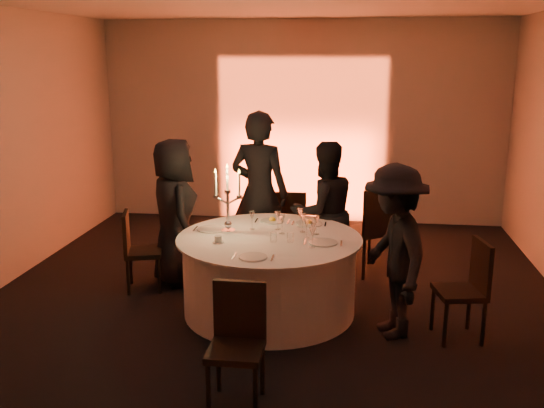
# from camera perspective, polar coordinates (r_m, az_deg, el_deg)

# --- Properties ---
(floor) EXTENTS (7.00, 7.00, 0.00)m
(floor) POSITION_cam_1_polar(r_m,az_deg,el_deg) (6.14, -0.26, -10.01)
(floor) COLOR black
(floor) RESTS_ON ground
(wall_back) EXTENTS (7.00, 0.00, 7.00)m
(wall_back) POSITION_cam_1_polar(r_m,az_deg,el_deg) (9.15, 2.81, 7.67)
(wall_back) COLOR beige
(wall_back) RESTS_ON floor
(wall_front) EXTENTS (7.00, 0.00, 7.00)m
(wall_front) POSITION_cam_1_polar(r_m,az_deg,el_deg) (2.41, -12.14, -10.56)
(wall_front) COLOR beige
(wall_front) RESTS_ON floor
(uplighter_fixture) EXTENTS (0.25, 0.12, 0.10)m
(uplighter_fixture) POSITION_cam_1_polar(r_m,az_deg,el_deg) (9.13, 2.54, -1.62)
(uplighter_fixture) COLOR black
(uplighter_fixture) RESTS_ON floor
(banquet_table) EXTENTS (1.80, 1.80, 0.77)m
(banquet_table) POSITION_cam_1_polar(r_m,az_deg,el_deg) (6.00, -0.26, -6.64)
(banquet_table) COLOR black
(banquet_table) RESTS_ON floor
(chair_left) EXTENTS (0.47, 0.47, 0.86)m
(chair_left) POSITION_cam_1_polar(r_m,az_deg,el_deg) (6.67, -12.63, -3.93)
(chair_left) COLOR black
(chair_left) RESTS_ON floor
(chair_back_left) EXTENTS (0.40, 0.41, 0.90)m
(chair_back_left) POSITION_cam_1_polar(r_m,az_deg,el_deg) (7.38, 1.73, -1.71)
(chair_back_left) COLOR black
(chair_back_left) RESTS_ON floor
(chair_back_right) EXTENTS (0.64, 0.64, 1.04)m
(chair_back_right) POSITION_cam_1_polar(r_m,az_deg,el_deg) (7.02, 9.45, -1.98)
(chair_back_right) COLOR black
(chair_back_right) RESTS_ON floor
(chair_right) EXTENTS (0.47, 0.47, 0.91)m
(chair_right) POSITION_cam_1_polar(r_m,az_deg,el_deg) (5.68, 17.98, -7.21)
(chair_right) COLOR black
(chair_right) RESTS_ON floor
(chair_front) EXTENTS (0.39, 0.39, 0.89)m
(chair_front) POSITION_cam_1_polar(r_m,az_deg,el_deg) (4.49, -3.27, -12.38)
(chair_front) COLOR black
(chair_front) RESTS_ON floor
(guest_left) EXTENTS (0.84, 0.94, 1.62)m
(guest_left) POSITION_cam_1_polar(r_m,az_deg,el_deg) (6.72, -9.15, -0.77)
(guest_left) COLOR black
(guest_left) RESTS_ON floor
(guest_back_left) EXTENTS (0.78, 0.60, 1.89)m
(guest_back_left) POSITION_cam_1_polar(r_m,az_deg,el_deg) (6.93, -1.20, 1.03)
(guest_back_left) COLOR black
(guest_back_left) RESTS_ON floor
(guest_back_right) EXTENTS (0.96, 0.88, 1.58)m
(guest_back_right) POSITION_cam_1_polar(r_m,az_deg,el_deg) (6.72, 4.92, -0.78)
(guest_back_right) COLOR black
(guest_back_right) RESTS_ON floor
(guest_right) EXTENTS (0.85, 1.14, 1.58)m
(guest_right) POSITION_cam_1_polar(r_m,az_deg,el_deg) (5.49, 11.41, -4.41)
(guest_right) COLOR black
(guest_right) RESTS_ON floor
(plate_left) EXTENTS (0.36, 0.29, 0.01)m
(plate_left) POSITION_cam_1_polar(r_m,az_deg,el_deg) (6.13, -5.69, -2.37)
(plate_left) COLOR white
(plate_left) RESTS_ON banquet_table
(plate_back_left) EXTENTS (0.36, 0.25, 0.08)m
(plate_back_left) POSITION_cam_1_polar(r_m,az_deg,el_deg) (6.40, 0.02, -1.51)
(plate_back_left) COLOR white
(plate_back_left) RESTS_ON banquet_table
(plate_back_right) EXTENTS (0.35, 0.28, 0.08)m
(plate_back_right) POSITION_cam_1_polar(r_m,az_deg,el_deg) (6.32, 3.51, -1.76)
(plate_back_right) COLOR white
(plate_back_right) RESTS_ON banquet_table
(plate_right) EXTENTS (0.36, 0.27, 0.01)m
(plate_right) POSITION_cam_1_polar(r_m,az_deg,el_deg) (5.70, 4.82, -3.63)
(plate_right) COLOR white
(plate_right) RESTS_ON banquet_table
(plate_front) EXTENTS (0.36, 0.25, 0.01)m
(plate_front) POSITION_cam_1_polar(r_m,az_deg,el_deg) (5.28, -1.80, -5.01)
(plate_front) COLOR white
(plate_front) RESTS_ON banquet_table
(coffee_cup) EXTENTS (0.11, 0.11, 0.07)m
(coffee_cup) POSITION_cam_1_polar(r_m,az_deg,el_deg) (5.72, -5.08, -3.33)
(coffee_cup) COLOR white
(coffee_cup) RESTS_ON banquet_table
(candelabra) EXTENTS (0.29, 0.14, 0.69)m
(candelabra) POSITION_cam_1_polar(r_m,az_deg,el_deg) (5.99, -4.18, -0.41)
(candelabra) COLOR silver
(candelabra) RESTS_ON banquet_table
(wine_glass_a) EXTENTS (0.07, 0.07, 0.19)m
(wine_glass_a) POSITION_cam_1_polar(r_m,az_deg,el_deg) (5.94, 0.95, -1.53)
(wine_glass_a) COLOR white
(wine_glass_a) RESTS_ON banquet_table
(wine_glass_b) EXTENTS (0.07, 0.07, 0.19)m
(wine_glass_b) POSITION_cam_1_polar(r_m,az_deg,el_deg) (5.52, 3.83, -2.76)
(wine_glass_b) COLOR white
(wine_glass_b) RESTS_ON banquet_table
(wine_glass_c) EXTENTS (0.07, 0.07, 0.19)m
(wine_glass_c) POSITION_cam_1_polar(r_m,az_deg,el_deg) (6.18, 2.67, -0.93)
(wine_glass_c) COLOR white
(wine_glass_c) RESTS_ON banquet_table
(wine_glass_d) EXTENTS (0.07, 0.07, 0.19)m
(wine_glass_d) POSITION_cam_1_polar(r_m,az_deg,el_deg) (6.08, 0.56, -1.17)
(wine_glass_d) COLOR white
(wine_glass_d) RESTS_ON banquet_table
(wine_glass_e) EXTENTS (0.07, 0.07, 0.19)m
(wine_glass_e) POSITION_cam_1_polar(r_m,az_deg,el_deg) (5.72, 3.90, -2.17)
(wine_glass_e) COLOR white
(wine_glass_e) RESTS_ON banquet_table
(wine_glass_f) EXTENTS (0.07, 0.07, 0.19)m
(wine_glass_f) POSITION_cam_1_polar(r_m,az_deg,el_deg) (5.93, 4.22, -1.59)
(wine_glass_f) COLOR white
(wine_glass_f) RESTS_ON banquet_table
(wine_glass_g) EXTENTS (0.07, 0.07, 0.19)m
(wine_glass_g) POSITION_cam_1_polar(r_m,az_deg,el_deg) (5.81, 3.29, -1.91)
(wine_glass_g) COLOR white
(wine_glass_g) RESTS_ON banquet_table
(wine_glass_h) EXTENTS (0.07, 0.07, 0.19)m
(wine_glass_h) POSITION_cam_1_polar(r_m,az_deg,el_deg) (6.08, -1.89, -1.17)
(wine_glass_h) COLOR white
(wine_glass_h) RESTS_ON banquet_table
(wine_glass_i) EXTENTS (0.07, 0.07, 0.19)m
(wine_glass_i) POSITION_cam_1_polar(r_m,az_deg,el_deg) (6.00, 2.91, -1.39)
(wine_glass_i) COLOR white
(wine_glass_i) RESTS_ON banquet_table
(tumbler_a) EXTENTS (0.07, 0.07, 0.09)m
(tumbler_a) POSITION_cam_1_polar(r_m,az_deg,el_deg) (5.70, 1.74, -3.19)
(tumbler_a) COLOR white
(tumbler_a) RESTS_ON banquet_table
(tumbler_b) EXTENTS (0.07, 0.07, 0.09)m
(tumbler_b) POSITION_cam_1_polar(r_m,az_deg,el_deg) (5.71, 0.13, -3.14)
(tumbler_b) COLOR white
(tumbler_b) RESTS_ON banquet_table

